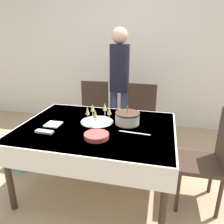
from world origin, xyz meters
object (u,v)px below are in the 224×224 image
(dining_chair_right_end, at_px, (209,156))
(champagne_tray, at_px, (98,115))
(birthday_cake, at_px, (127,118))
(gift_bag, at_px, (19,159))
(plate_stack_main, at_px, (96,136))
(person_standing, at_px, (119,77))
(dining_chair_far_left, at_px, (93,112))
(dining_chair_far_right, at_px, (140,116))

(dining_chair_right_end, relative_size, champagne_tray, 2.81)
(birthday_cake, xyz_separation_m, gift_bag, (-1.35, -0.04, -0.66))
(plate_stack_main, bearing_deg, birthday_cake, 61.50)
(champagne_tray, relative_size, plate_stack_main, 1.54)
(dining_chair_right_end, relative_size, gift_bag, 3.73)
(birthday_cake, distance_m, person_standing, 1.05)
(person_standing, xyz_separation_m, gift_bag, (-1.06, -1.02, -0.90))
(champagne_tray, height_order, person_standing, person_standing)
(dining_chair_far_left, relative_size, dining_chair_right_end, 1.00)
(person_standing, bearing_deg, dining_chair_far_right, -32.01)
(person_standing, relative_size, gift_bag, 6.55)
(dining_chair_far_right, height_order, person_standing, person_standing)
(dining_chair_far_left, xyz_separation_m, gift_bag, (-0.72, -0.80, -0.41))
(plate_stack_main, height_order, gift_bag, plate_stack_main)
(champagne_tray, relative_size, person_standing, 0.20)
(plate_stack_main, height_order, person_standing, person_standing)
(birthday_cake, distance_m, gift_bag, 1.51)
(dining_chair_right_end, relative_size, person_standing, 0.57)
(birthday_cake, xyz_separation_m, person_standing, (-0.29, 0.98, 0.24))
(dining_chair_far_right, relative_size, dining_chair_right_end, 1.00)
(dining_chair_right_end, bearing_deg, birthday_cake, 170.28)
(birthday_cake, bearing_deg, dining_chair_right_end, -9.72)
(dining_chair_far_left, height_order, birthday_cake, dining_chair_far_left)
(dining_chair_far_right, xyz_separation_m, dining_chair_right_end, (0.75, -0.90, 0.00))
(person_standing, bearing_deg, birthday_cake, -73.47)
(dining_chair_right_end, distance_m, champagne_tray, 1.15)
(dining_chair_far_left, bearing_deg, plate_stack_main, -70.05)
(dining_chair_far_right, bearing_deg, gift_bag, -150.25)
(gift_bag, bearing_deg, dining_chair_far_right, 29.75)
(birthday_cake, xyz_separation_m, champagne_tray, (-0.31, -0.03, 0.01))
(gift_bag, bearing_deg, champagne_tray, 0.81)
(birthday_cake, height_order, gift_bag, birthday_cake)
(dining_chair_right_end, distance_m, person_standing, 1.64)
(plate_stack_main, bearing_deg, dining_chair_right_end, 14.02)
(dining_chair_far_right, height_order, birthday_cake, dining_chair_far_right)
(dining_chair_far_left, relative_size, champagne_tray, 2.81)
(dining_chair_far_left, height_order, champagne_tray, dining_chair_far_left)
(plate_stack_main, bearing_deg, dining_chair_far_right, 77.01)
(plate_stack_main, distance_m, gift_bag, 1.35)
(birthday_cake, bearing_deg, dining_chair_far_right, 85.95)
(dining_chair_right_end, relative_size, birthday_cake, 3.83)
(champagne_tray, bearing_deg, gift_bag, -179.19)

